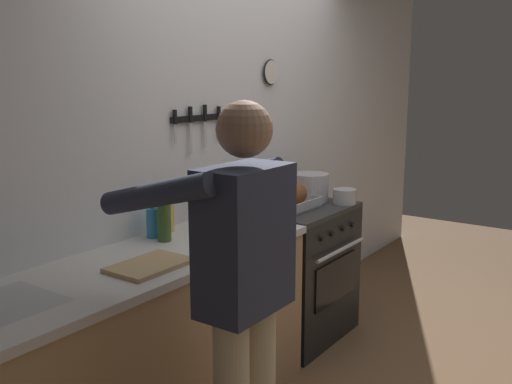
# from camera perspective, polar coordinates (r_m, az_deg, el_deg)

# --- Properties ---
(wall_back) EXTENTS (6.00, 0.13, 2.60)m
(wall_back) POSITION_cam_1_polar(r_m,az_deg,el_deg) (3.78, -2.47, 4.61)
(wall_back) COLOR silver
(wall_back) RESTS_ON ground
(counter_block) EXTENTS (2.03, 0.65, 0.90)m
(counter_block) POSITION_cam_1_polar(r_m,az_deg,el_deg) (2.92, -11.62, -15.05)
(counter_block) COLOR tan
(counter_block) RESTS_ON ground
(stove) EXTENTS (0.76, 0.67, 0.90)m
(stove) POSITION_cam_1_polar(r_m,az_deg,el_deg) (3.95, 3.80, -7.78)
(stove) COLOR black
(stove) RESTS_ON ground
(person_cook) EXTENTS (0.51, 0.63, 1.66)m
(person_cook) POSITION_cam_1_polar(r_m,az_deg,el_deg) (2.25, -1.54, -9.23)
(person_cook) COLOR #C6B793
(person_cook) RESTS_ON ground
(roasting_pan) EXTENTS (0.35, 0.26, 0.17)m
(roasting_pan) POSITION_cam_1_polar(r_m,az_deg,el_deg) (3.75, 3.66, -0.52)
(roasting_pan) COLOR #B7B7BC
(roasting_pan) RESTS_ON stove
(stock_pot) EXTENTS (0.25, 0.25, 0.19)m
(stock_pot) POSITION_cam_1_polar(r_m,az_deg,el_deg) (3.99, 5.36, 0.49)
(stock_pot) COLOR #B7B7BC
(stock_pot) RESTS_ON stove
(saucepan) EXTENTS (0.16, 0.16, 0.10)m
(saucepan) POSITION_cam_1_polar(r_m,az_deg,el_deg) (3.93, 8.72, -0.42)
(saucepan) COLOR #B7B7BC
(saucepan) RESTS_ON stove
(cutting_board) EXTENTS (0.36, 0.24, 0.02)m
(cutting_board) POSITION_cam_1_polar(r_m,az_deg,el_deg) (2.66, -10.45, -7.11)
(cutting_board) COLOR tan
(cutting_board) RESTS_ON counter_block
(bottle_dish_soap) EXTENTS (0.07, 0.07, 0.21)m
(bottle_dish_soap) POSITION_cam_1_polar(r_m,az_deg,el_deg) (3.11, -10.11, -2.89)
(bottle_dish_soap) COLOR #338CCC
(bottle_dish_soap) RESTS_ON counter_block
(bottle_cooking_oil) EXTENTS (0.07, 0.07, 0.26)m
(bottle_cooking_oil) POSITION_cam_1_polar(r_m,az_deg,el_deg) (3.22, -8.70, -2.02)
(bottle_cooking_oil) COLOR gold
(bottle_cooking_oil) RESTS_ON counter_block
(bottle_olive_oil) EXTENTS (0.07, 0.07, 0.31)m
(bottle_olive_oil) POSITION_cam_1_polar(r_m,az_deg,el_deg) (3.03, -9.08, -2.44)
(bottle_olive_oil) COLOR #385623
(bottle_olive_oil) RESTS_ON counter_block
(bottle_wine_red) EXTENTS (0.07, 0.07, 0.30)m
(bottle_wine_red) POSITION_cam_1_polar(r_m,az_deg,el_deg) (3.32, -4.59, -1.15)
(bottle_wine_red) COLOR #47141E
(bottle_wine_red) RESTS_ON counter_block
(bottle_soy_sauce) EXTENTS (0.06, 0.06, 0.23)m
(bottle_soy_sauce) POSITION_cam_1_polar(r_m,az_deg,el_deg) (3.23, -3.52, -2.06)
(bottle_soy_sauce) COLOR black
(bottle_soy_sauce) RESTS_ON counter_block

